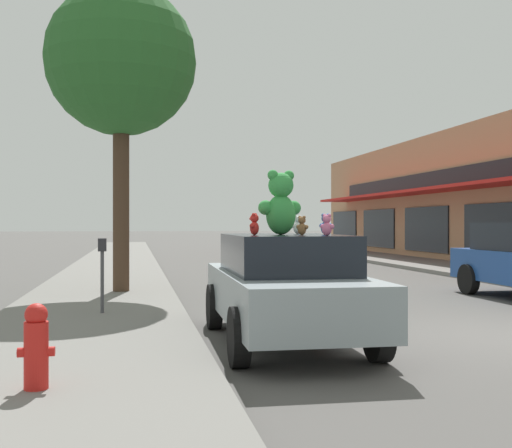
# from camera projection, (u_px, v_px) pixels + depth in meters

# --- Properties ---
(ground_plane) EXTENTS (260.00, 260.00, 0.00)m
(ground_plane) POSITION_uv_depth(u_px,v_px,m) (502.00, 338.00, 9.28)
(ground_plane) COLOR #514F4C
(sidewalk_near) EXTENTS (3.18, 90.00, 0.13)m
(sidewalk_near) POSITION_uv_depth(u_px,v_px,m) (78.00, 348.00, 8.17)
(sidewalk_near) COLOR slate
(sidewalk_near) RESTS_ON ground_plane
(plush_art_car) EXTENTS (1.95, 4.46, 1.50)m
(plush_art_car) POSITION_uv_depth(u_px,v_px,m) (285.00, 285.00, 8.86)
(plush_art_car) COLOR #8C999E
(plush_art_car) RESTS_ON ground_plane
(teddy_bear_giant) EXTENTS (0.68, 0.46, 0.89)m
(teddy_bear_giant) POSITION_uv_depth(u_px,v_px,m) (281.00, 204.00, 8.83)
(teddy_bear_giant) COLOR green
(teddy_bear_giant) RESTS_ON plush_art_car
(teddy_bear_pink) EXTENTS (0.18, 0.20, 0.28)m
(teddy_bear_pink) POSITION_uv_depth(u_px,v_px,m) (327.00, 225.00, 8.14)
(teddy_bear_pink) COLOR pink
(teddy_bear_pink) RESTS_ON plush_art_car
(teddy_bear_brown) EXTENTS (0.17, 0.18, 0.26)m
(teddy_bear_brown) POSITION_uv_depth(u_px,v_px,m) (302.00, 226.00, 8.61)
(teddy_bear_brown) COLOR olive
(teddy_bear_brown) RESTS_ON plush_art_car
(teddy_bear_white) EXTENTS (0.22, 0.14, 0.28)m
(teddy_bear_white) POSITION_uv_depth(u_px,v_px,m) (297.00, 225.00, 9.75)
(teddy_bear_white) COLOR white
(teddy_bear_white) RESTS_ON plush_art_car
(teddy_bear_blue) EXTENTS (0.19, 0.21, 0.30)m
(teddy_bear_blue) POSITION_uv_depth(u_px,v_px,m) (326.00, 224.00, 8.99)
(teddy_bear_blue) COLOR blue
(teddy_bear_blue) RESTS_ON plush_art_car
(teddy_bear_red) EXTENTS (0.17, 0.22, 0.30)m
(teddy_bear_red) POSITION_uv_depth(u_px,v_px,m) (254.00, 224.00, 8.57)
(teddy_bear_red) COLOR red
(teddy_bear_red) RESTS_ON plush_art_car
(street_tree) EXTENTS (3.39, 3.39, 6.91)m
(street_tree) POSITION_uv_depth(u_px,v_px,m) (121.00, 62.00, 14.44)
(street_tree) COLOR #473323
(street_tree) RESTS_ON sidewalk_near
(fire_hydrant) EXTENTS (0.33, 0.22, 0.79)m
(fire_hydrant) POSITION_uv_depth(u_px,v_px,m) (36.00, 346.00, 5.90)
(fire_hydrant) COLOR red
(fire_hydrant) RESTS_ON sidewalk_near
(parking_meter) EXTENTS (0.14, 0.10, 1.27)m
(parking_meter) POSITION_uv_depth(u_px,v_px,m) (102.00, 265.00, 10.92)
(parking_meter) COLOR #4C4C51
(parking_meter) RESTS_ON sidewalk_near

